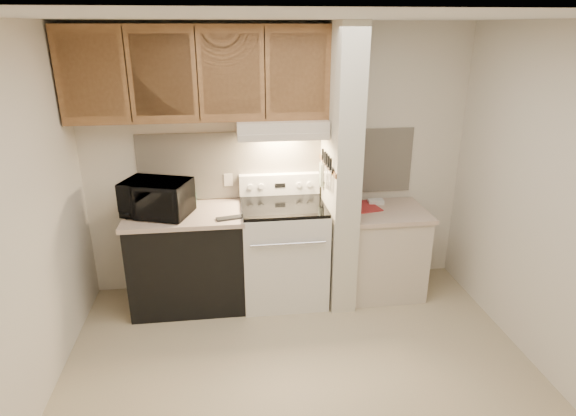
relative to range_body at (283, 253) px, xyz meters
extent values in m
plane|color=tan|center=(0.00, -1.16, -0.46)|extent=(3.60, 3.60, 0.00)
plane|color=white|center=(0.00, -1.16, 2.04)|extent=(3.60, 3.60, 0.00)
cube|color=beige|center=(0.00, 0.34, 0.79)|extent=(3.60, 2.50, 0.02)
cube|color=beige|center=(-1.80, -1.16, 0.79)|extent=(0.02, 3.00, 2.50)
cube|color=beige|center=(1.80, -1.16, 0.79)|extent=(0.02, 3.00, 2.50)
cube|color=beige|center=(0.00, 0.33, 0.78)|extent=(2.60, 0.02, 0.63)
cube|color=silver|center=(0.00, 0.00, 0.00)|extent=(0.76, 0.65, 0.92)
cube|color=black|center=(0.00, -0.32, 0.04)|extent=(0.50, 0.01, 0.30)
cylinder|color=silver|center=(0.00, -0.35, 0.26)|extent=(0.65, 0.02, 0.02)
cube|color=black|center=(0.00, 0.00, 0.48)|extent=(0.74, 0.64, 0.03)
cube|color=silver|center=(0.00, 0.28, 0.59)|extent=(0.76, 0.08, 0.20)
cube|color=black|center=(0.00, 0.24, 0.59)|extent=(0.10, 0.01, 0.04)
cylinder|color=silver|center=(-0.28, 0.24, 0.59)|extent=(0.05, 0.02, 0.05)
cylinder|color=silver|center=(-0.18, 0.24, 0.59)|extent=(0.05, 0.02, 0.05)
cylinder|color=silver|center=(0.18, 0.24, 0.59)|extent=(0.05, 0.02, 0.05)
cylinder|color=silver|center=(0.28, 0.24, 0.59)|extent=(0.05, 0.02, 0.05)
cube|color=black|center=(-0.88, 0.01, -0.03)|extent=(1.00, 0.63, 0.87)
cube|color=#C7AB96|center=(-0.88, 0.01, 0.43)|extent=(1.04, 0.67, 0.04)
cube|color=black|center=(-0.48, -0.19, 0.46)|extent=(0.25, 0.13, 0.02)
cylinder|color=#206553|center=(-0.83, 0.23, 0.50)|extent=(0.12, 0.12, 0.10)
cube|color=beige|center=(-0.48, 0.32, 0.64)|extent=(0.08, 0.01, 0.12)
imported|color=black|center=(-1.10, -0.01, 0.60)|extent=(0.65, 0.54, 0.31)
cube|color=beige|center=(0.51, -0.01, 0.79)|extent=(0.22, 0.70, 2.50)
cube|color=brown|center=(0.39, -0.01, 0.84)|extent=(0.01, 0.70, 0.04)
cube|color=black|center=(0.39, -0.06, 0.86)|extent=(0.02, 0.42, 0.04)
cube|color=silver|center=(0.38, -0.21, 0.76)|extent=(0.01, 0.03, 0.16)
cylinder|color=black|center=(0.38, -0.21, 0.91)|extent=(0.02, 0.02, 0.10)
cube|color=silver|center=(0.38, -0.14, 0.75)|extent=(0.01, 0.04, 0.18)
cylinder|color=black|center=(0.38, -0.13, 0.91)|extent=(0.02, 0.02, 0.10)
cube|color=silver|center=(0.38, -0.07, 0.74)|extent=(0.01, 0.04, 0.20)
cylinder|color=black|center=(0.38, -0.04, 0.91)|extent=(0.02, 0.02, 0.10)
cube|color=silver|center=(0.38, 0.02, 0.76)|extent=(0.01, 0.04, 0.16)
cylinder|color=black|center=(0.38, 0.01, 0.91)|extent=(0.02, 0.02, 0.10)
cube|color=silver|center=(0.38, 0.12, 0.75)|extent=(0.01, 0.04, 0.18)
cylinder|color=black|center=(0.38, 0.12, 0.91)|extent=(0.02, 0.02, 0.10)
cube|color=gray|center=(0.38, 0.17, 0.70)|extent=(0.03, 0.09, 0.21)
cube|color=beige|center=(0.97, -0.01, -0.06)|extent=(0.70, 0.60, 0.81)
cube|color=#C7AB96|center=(0.97, -0.01, 0.37)|extent=(0.74, 0.64, 0.04)
cube|color=#A72829|center=(0.79, 0.09, 0.40)|extent=(0.29, 0.35, 0.01)
cube|color=white|center=(0.92, 0.17, 0.41)|extent=(0.15, 0.11, 0.04)
cube|color=beige|center=(0.00, 0.12, 1.17)|extent=(0.78, 0.44, 0.15)
cube|color=beige|center=(0.00, -0.08, 1.12)|extent=(0.78, 0.04, 0.06)
cube|color=brown|center=(-0.69, 0.17, 1.62)|extent=(2.18, 0.33, 0.77)
cube|color=brown|center=(-1.51, 0.01, 1.62)|extent=(0.46, 0.01, 0.63)
cube|color=black|center=(-1.23, 0.01, 1.62)|extent=(0.01, 0.01, 0.73)
cube|color=brown|center=(-0.96, 0.01, 1.62)|extent=(0.46, 0.01, 0.63)
cube|color=black|center=(-0.69, 0.01, 1.62)|extent=(0.01, 0.01, 0.73)
cube|color=brown|center=(-0.42, 0.01, 1.62)|extent=(0.46, 0.01, 0.63)
cube|color=black|center=(-0.14, 0.01, 1.62)|extent=(0.01, 0.01, 0.73)
cube|color=brown|center=(0.13, 0.01, 1.62)|extent=(0.46, 0.01, 0.63)
camera|label=1|loc=(-0.48, -4.03, 1.99)|focal=30.00mm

